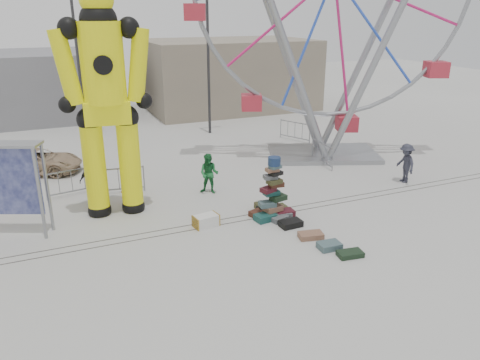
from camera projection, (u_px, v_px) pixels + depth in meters
name	position (u px, v px, depth m)	size (l,w,h in m)	color
ground	(255.00, 227.00, 16.14)	(90.00, 90.00, 0.00)	#9E9E99
track_line_near	(248.00, 220.00, 16.65)	(40.00, 0.04, 0.01)	#47443F
track_line_far	(243.00, 216.00, 17.00)	(40.00, 0.04, 0.01)	#47443F
building_right	(228.00, 74.00, 35.15)	(12.00, 8.00, 5.00)	gray
building_left	(42.00, 85.00, 32.18)	(10.00, 8.00, 4.40)	gray
lamp_post_right	(210.00, 57.00, 26.98)	(1.41, 0.25, 8.00)	#2D2D30
lamp_post_left	(80.00, 59.00, 26.12)	(1.41, 0.25, 8.00)	#2D2D30
suitcase_tower	(272.00, 200.00, 16.73)	(1.59, 1.40, 2.25)	#194D49
crash_test_dummy	(106.00, 96.00, 15.83)	(3.26, 1.43, 8.18)	black
ferris_wheel	(333.00, 0.00, 21.43)	(12.28, 4.93, 15.18)	gray
steamer_trunk	(206.00, 221.00, 16.12)	(0.85, 0.49, 0.40)	silver
row_case_0	(265.00, 206.00, 17.55)	(0.71, 0.54, 0.23)	#3D3D1E
row_case_1	(280.00, 214.00, 16.87)	(0.76, 0.52, 0.20)	#595D61
row_case_2	(291.00, 224.00, 16.12)	(0.76, 0.48, 0.22)	black
row_case_3	(311.00, 235.00, 15.31)	(0.79, 0.47, 0.19)	#8D5F47
row_case_4	(329.00, 246.00, 14.61)	(0.71, 0.49, 0.21)	#476166
row_case_5	(350.00, 254.00, 14.17)	(0.77, 0.44, 0.16)	black
barricade_dummy_b	(72.00, 182.00, 18.69)	(2.00, 0.10, 1.10)	gray
barricade_dummy_c	(119.00, 180.00, 18.91)	(2.00, 0.10, 1.10)	gray
barricade_wheel_front	(322.00, 154.00, 22.42)	(2.00, 0.10, 1.10)	gray
barricade_wheel_back	(295.00, 131.00, 26.63)	(2.00, 0.10, 1.10)	gray
pedestrian_red	(126.00, 184.00, 17.82)	(0.59, 0.38, 1.61)	#AF2619
pedestrian_green	(209.00, 174.00, 18.85)	(0.80, 0.62, 1.65)	#1A6830
pedestrian_black	(94.00, 181.00, 17.91)	(1.04, 0.43, 1.77)	black
pedestrian_grey	(406.00, 163.00, 20.07)	(1.10, 0.63, 1.70)	#292A37
parked_suv	(36.00, 161.00, 21.29)	(1.83, 3.98, 1.11)	tan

